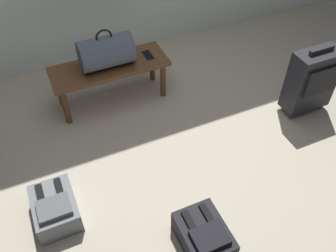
# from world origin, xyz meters

# --- Properties ---
(ground_plane) EXTENTS (6.60, 6.60, 0.00)m
(ground_plane) POSITION_xyz_m (0.00, 0.00, 0.00)
(ground_plane) COLOR #B2A893
(bench) EXTENTS (1.00, 0.36, 0.38)m
(bench) POSITION_xyz_m (-0.31, 0.83, 0.33)
(bench) COLOR brown
(bench) RESTS_ON ground
(duffel_bag_slate) EXTENTS (0.44, 0.26, 0.34)m
(duffel_bag_slate) POSITION_xyz_m (-0.32, 0.83, 0.52)
(duffel_bag_slate) COLOR #475160
(duffel_bag_slate) RESTS_ON bench
(cell_phone) EXTENTS (0.07, 0.14, 0.01)m
(cell_phone) POSITION_xyz_m (0.04, 0.82, 0.39)
(cell_phone) COLOR #191E4C
(cell_phone) RESTS_ON bench
(suitcase_upright_charcoal) EXTENTS (0.40, 0.22, 0.63)m
(suitcase_upright_charcoal) POSITION_xyz_m (1.19, 0.02, 0.33)
(suitcase_upright_charcoal) COLOR black
(suitcase_upright_charcoal) RESTS_ON ground
(backpack_dark) EXTENTS (0.28, 0.38, 0.21)m
(backpack_dark) POSITION_xyz_m (-0.22, -0.76, 0.09)
(backpack_dark) COLOR black
(backpack_dark) RESTS_ON ground
(backpack_grey) EXTENTS (0.28, 0.38, 0.21)m
(backpack_grey) POSITION_xyz_m (-1.04, -0.17, 0.09)
(backpack_grey) COLOR slate
(backpack_grey) RESTS_ON ground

